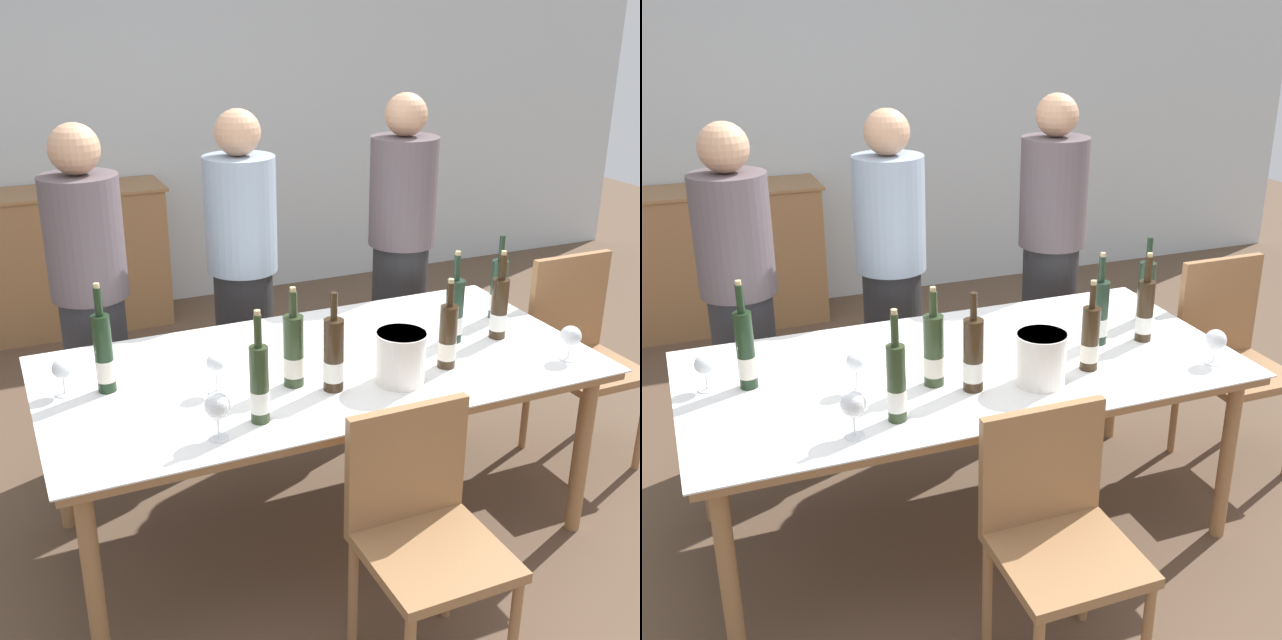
{
  "view_description": "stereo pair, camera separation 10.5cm",
  "coord_description": "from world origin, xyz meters",
  "views": [
    {
      "loc": [
        -1.11,
        -2.55,
        2.05
      ],
      "look_at": [
        0.0,
        0.0,
        0.93
      ],
      "focal_mm": 45.0,
      "sensor_mm": 36.0,
      "label": 1
    },
    {
      "loc": [
        -1.01,
        -2.59,
        2.05
      ],
      "look_at": [
        0.0,
        0.0,
        0.93
      ],
      "focal_mm": 45.0,
      "sensor_mm": 36.0,
      "label": 2
    }
  ],
  "objects": [
    {
      "name": "wine_glass_0",
      "position": [
        0.9,
        -0.34,
        0.84
      ],
      "size": [
        0.08,
        0.08,
        0.14
      ],
      "color": "white",
      "rests_on": "dining_table"
    },
    {
      "name": "wine_bottle_6",
      "position": [
        0.9,
        0.13,
        0.87
      ],
      "size": [
        0.07,
        0.07,
        0.37
      ],
      "color": "#1E3323",
      "rests_on": "dining_table"
    },
    {
      "name": "wine_glass_2",
      "position": [
        -0.52,
        -0.39,
        0.86
      ],
      "size": [
        0.08,
        0.08,
        0.16
      ],
      "color": "white",
      "rests_on": "dining_table"
    },
    {
      "name": "wine_bottle_7",
      "position": [
        -0.16,
        -0.13,
        0.88
      ],
      "size": [
        0.08,
        0.08,
        0.37
      ],
      "color": "#28381E",
      "rests_on": "dining_table"
    },
    {
      "name": "wine_bottle_0",
      "position": [
        -0.04,
        -0.22,
        0.87
      ],
      "size": [
        0.08,
        0.08,
        0.37
      ],
      "color": "#332314",
      "rests_on": "dining_table"
    },
    {
      "name": "person_guest_right",
      "position": [
        0.8,
        0.82,
        0.82
      ],
      "size": [
        0.33,
        0.33,
        1.64
      ],
      "color": "#262628",
      "rests_on": "ground_plane"
    },
    {
      "name": "wine_bottle_1",
      "position": [
        0.58,
        -0.01,
        0.87
      ],
      "size": [
        0.07,
        0.07,
        0.38
      ],
      "color": "#1E3323",
      "rests_on": "dining_table"
    },
    {
      "name": "dining_table",
      "position": [
        0.0,
        0.0,
        0.69
      ],
      "size": [
        2.1,
        1.05,
        0.75
      ],
      "color": "#996B42",
      "rests_on": "ground_plane"
    },
    {
      "name": "wine_glass_1",
      "position": [
        -0.43,
        -0.07,
        0.85
      ],
      "size": [
        0.07,
        0.07,
        0.15
      ],
      "color": "white",
      "rests_on": "dining_table"
    },
    {
      "name": "chair_near_front",
      "position": [
        0.02,
        -0.76,
        0.51
      ],
      "size": [
        0.42,
        0.42,
        0.88
      ],
      "color": "#996B42",
      "rests_on": "ground_plane"
    },
    {
      "name": "wine_bottle_4",
      "position": [
        -0.78,
        0.1,
        0.89
      ],
      "size": [
        0.07,
        0.07,
        0.4
      ],
      "color": "black",
      "rests_on": "dining_table"
    },
    {
      "name": "back_wall",
      "position": [
        0.0,
        2.94,
        1.4
      ],
      "size": [
        8.0,
        0.1,
        2.8
      ],
      "color": "silver",
      "rests_on": "ground_plane"
    },
    {
      "name": "ground_plane",
      "position": [
        0.0,
        0.0,
        0.0
      ],
      "size": [
        12.0,
        12.0,
        0.0
      ],
      "primitive_type": "plane",
      "color": "brown"
    },
    {
      "name": "wine_bottle_2",
      "position": [
        -0.36,
        -0.33,
        0.88
      ],
      "size": [
        0.06,
        0.06,
        0.39
      ],
      "color": "#28381E",
      "rests_on": "dining_table"
    },
    {
      "name": "wine_bottle_5",
      "position": [
        0.43,
        -0.21,
        0.87
      ],
      "size": [
        0.07,
        0.07,
        0.35
      ],
      "color": "#332314",
      "rests_on": "dining_table"
    },
    {
      "name": "sideboard_cabinet",
      "position": [
        -0.76,
        2.65,
        0.46
      ],
      "size": [
        1.54,
        0.46,
        0.93
      ],
      "color": "#996B42",
      "rests_on": "ground_plane"
    },
    {
      "name": "chair_right_end",
      "position": [
        1.35,
        0.09,
        0.55
      ],
      "size": [
        0.42,
        0.42,
        0.96
      ],
      "color": "#996B42",
      "rests_on": "ground_plane"
    },
    {
      "name": "wine_bottle_3",
      "position": [
        0.77,
        -0.05,
        0.87
      ],
      "size": [
        0.07,
        0.07,
        0.37
      ],
      "color": "#332314",
      "rests_on": "dining_table"
    },
    {
      "name": "person_guest_left",
      "position": [
        -0.01,
        0.88,
        0.8
      ],
      "size": [
        0.33,
        0.33,
        1.6
      ],
      "color": "#262628",
      "rests_on": "ground_plane"
    },
    {
      "name": "ice_bucket",
      "position": [
        0.2,
        -0.26,
        0.85
      ],
      "size": [
        0.19,
        0.19,
        0.19
      ],
      "color": "white",
      "rests_on": "dining_table"
    },
    {
      "name": "person_host",
      "position": [
        -0.72,
        0.83,
        0.8
      ],
      "size": [
        0.33,
        0.33,
        1.59
      ],
      "color": "#2D2D33",
      "rests_on": "ground_plane"
    },
    {
      "name": "wine_glass_3",
      "position": [
        -0.93,
        0.13,
        0.84
      ],
      "size": [
        0.07,
        0.07,
        0.13
      ],
      "color": "white",
      "rests_on": "dining_table"
    }
  ]
}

